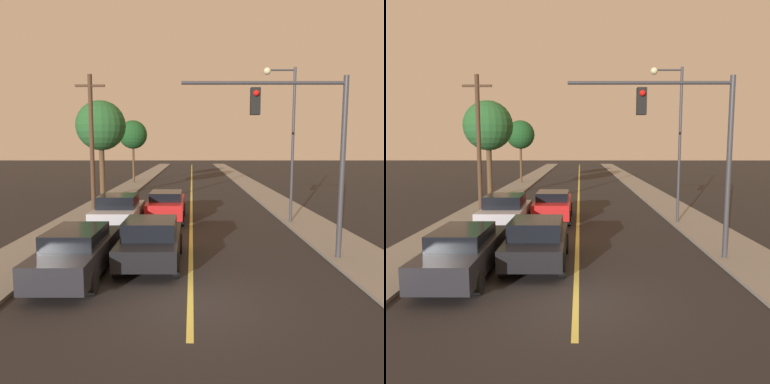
{
  "view_description": "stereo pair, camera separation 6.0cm",
  "coord_description": "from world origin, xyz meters",
  "views": [
    {
      "loc": [
        0.04,
        -9.26,
        4.03
      ],
      "look_at": [
        0.0,
        10.69,
        1.6
      ],
      "focal_mm": 35.0,
      "sensor_mm": 36.0,
      "label": 1
    },
    {
      "loc": [
        0.1,
        -9.26,
        4.03
      ],
      "look_at": [
        0.0,
        10.69,
        1.6
      ],
      "focal_mm": 35.0,
      "sensor_mm": 36.0,
      "label": 2
    }
  ],
  "objects": [
    {
      "name": "car_outer_lane_second",
      "position": [
        -3.49,
        8.58,
        0.89
      ],
      "size": [
        2.11,
        4.37,
        1.74
      ],
      "color": "#A5A8B2",
      "rests_on": "ground"
    },
    {
      "name": "tree_left_far",
      "position": [
        -6.34,
        31.62,
        5.28
      ],
      "size": [
        3.07,
        3.07,
        6.72
      ],
      "color": "#4C3823",
      "rests_on": "ground"
    },
    {
      "name": "sidewalk_left",
      "position": [
        -6.1,
        36.0,
        0.06
      ],
      "size": [
        2.5,
        80.0,
        0.12
      ],
      "color": "gray",
      "rests_on": "ground"
    },
    {
      "name": "traffic_signal_mast",
      "position": [
        3.92,
        3.69,
        4.44
      ],
      "size": [
        5.65,
        0.42,
        6.29
      ],
      "color": "#333338",
      "rests_on": "ground"
    },
    {
      "name": "road_surface",
      "position": [
        0.0,
        36.0,
        0.01
      ],
      "size": [
        9.7,
        80.0,
        0.01
      ],
      "color": "black",
      "rests_on": "ground"
    },
    {
      "name": "streetlamp_right",
      "position": [
        4.86,
        10.0,
        5.07
      ],
      "size": [
        1.64,
        0.36,
        7.85
      ],
      "color": "#333338",
      "rests_on": "ground"
    },
    {
      "name": "utility_pole_left",
      "position": [
        -5.45,
        11.38,
        4.16
      ],
      "size": [
        1.6,
        0.24,
        7.76
      ],
      "color": "#422D1E",
      "rests_on": "ground"
    },
    {
      "name": "ground_plane",
      "position": [
        0.0,
        0.0,
        0.0
      ],
      "size": [
        200.0,
        200.0,
        0.0
      ],
      "primitive_type": "plane",
      "color": "black"
    },
    {
      "name": "sidewalk_right",
      "position": [
        6.1,
        36.0,
        0.06
      ],
      "size": [
        2.5,
        80.0,
        0.12
      ],
      "color": "gray",
      "rests_on": "ground"
    },
    {
      "name": "tree_left_near",
      "position": [
        -6.96,
        19.86,
        5.59
      ],
      "size": [
        3.81,
        3.81,
        7.41
      ],
      "color": "#4C3823",
      "rests_on": "ground"
    },
    {
      "name": "car_near_lane_second",
      "position": [
        -1.36,
        10.99,
        0.85
      ],
      "size": [
        2.02,
        4.73,
        1.61
      ],
      "color": "red",
      "rests_on": "ground"
    },
    {
      "name": "car_outer_lane_front",
      "position": [
        -3.49,
        2.07,
        0.8
      ],
      "size": [
        1.87,
        5.02,
        1.55
      ],
      "color": "black",
      "rests_on": "ground"
    },
    {
      "name": "car_near_lane_front",
      "position": [
        -1.36,
        3.21,
        0.83
      ],
      "size": [
        2.06,
        4.24,
        1.6
      ],
      "color": "black",
      "rests_on": "ground"
    }
  ]
}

